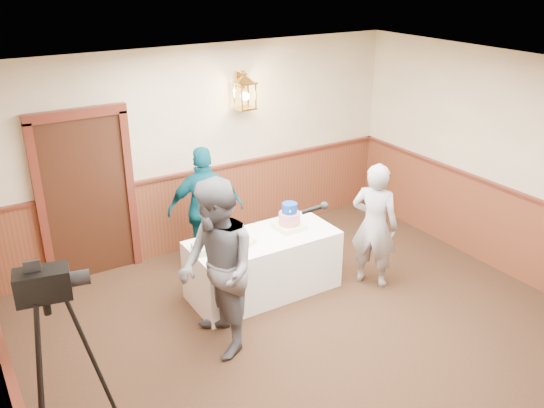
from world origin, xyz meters
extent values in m
plane|color=black|center=(0.00, 0.00, 0.00)|extent=(7.00, 7.00, 0.00)
cube|color=#B9AA8A|center=(0.00, 3.50, 1.40)|extent=(6.00, 0.02, 2.80)
cube|color=#B9AA8A|center=(-3.00, 0.00, 1.40)|extent=(0.02, 7.00, 2.80)
cube|color=white|center=(0.00, 0.00, 2.80)|extent=(6.00, 7.00, 0.02)
cube|color=brown|center=(0.00, 3.48, 0.55)|extent=(5.98, 0.04, 1.10)
cube|color=#542016|center=(0.00, 3.46, 1.12)|extent=(5.98, 0.07, 0.04)
cube|color=black|center=(-1.60, 3.45, 1.05)|extent=(1.00, 0.06, 2.10)
cube|color=white|center=(0.03, 1.90, 0.38)|extent=(1.80, 0.80, 0.75)
cube|color=#FFFAC5|center=(0.42, 1.93, 0.78)|extent=(0.33, 0.33, 0.07)
cylinder|color=red|center=(0.42, 1.93, 0.89)|extent=(0.26, 0.26, 0.15)
cylinder|color=#0F3A97|center=(0.42, 1.93, 1.03)|extent=(0.18, 0.18, 0.12)
cube|color=#EDCA8D|center=(-0.29, 1.86, 0.78)|extent=(0.34, 0.30, 0.06)
cube|color=#9CC289|center=(-0.68, 1.93, 0.79)|extent=(0.36, 0.30, 0.08)
imported|color=#5C5E65|center=(-0.93, 1.18, 0.94)|extent=(0.82, 0.99, 1.88)
cylinder|color=black|center=(0.04, 0.94, 1.47)|extent=(0.23, 0.11, 0.09)
sphere|color=black|center=(0.17, 0.90, 1.49)|extent=(0.08, 0.08, 0.08)
imported|color=#96979C|center=(1.30, 1.37, 0.80)|extent=(0.63, 0.70, 1.60)
imported|color=#094D61|center=(-0.27, 2.84, 0.83)|extent=(1.05, 0.69, 1.66)
cube|color=black|center=(-2.60, 0.73, 1.53)|extent=(0.44, 0.29, 0.24)
cylinder|color=black|center=(-2.34, 0.68, 1.53)|extent=(0.18, 0.15, 0.12)
camera|label=1|loc=(-3.08, -3.38, 3.80)|focal=38.00mm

